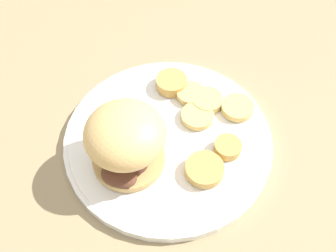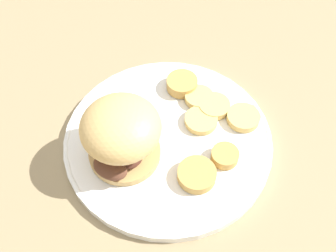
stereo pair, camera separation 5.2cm
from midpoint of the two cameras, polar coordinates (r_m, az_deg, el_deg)
ground_plane at (r=0.55m, az=-2.68°, el=-2.67°), size 4.00×4.00×0.00m
dinner_plate at (r=0.54m, az=-2.72°, el=-2.15°), size 0.29×0.29×0.02m
sandwich at (r=0.48m, az=-9.24°, el=-2.43°), size 0.10×0.11×0.09m
potato_round_0 at (r=0.58m, az=-2.02°, el=6.14°), size 0.05×0.05×0.02m
potato_round_1 at (r=0.55m, az=1.62°, el=1.29°), size 0.05×0.05×0.01m
potato_round_2 at (r=0.50m, az=2.40°, el=-6.55°), size 0.05×0.05×0.01m
potato_round_3 at (r=0.57m, az=3.14°, el=3.60°), size 0.05×0.05×0.01m
potato_round_4 at (r=0.57m, az=0.76°, el=4.53°), size 0.04×0.04×0.01m
potato_round_5 at (r=0.52m, az=5.89°, el=-3.29°), size 0.04×0.04×0.01m
potato_round_6 at (r=0.56m, az=7.48°, el=2.50°), size 0.05×0.05×0.01m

